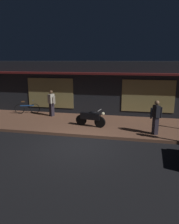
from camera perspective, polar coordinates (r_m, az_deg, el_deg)
The scene contains 7 objects.
ground_plane at distance 9.55m, azimuth -3.13°, elevation -8.92°, with size 60.00×60.00×0.00m, color black.
sidewalk_slab at distance 12.28m, azimuth 0.40°, elevation -3.31°, with size 18.00×4.00×0.15m, color brown.
storefront_building at distance 15.19m, azimuth 2.91°, elevation 6.66°, with size 18.00×3.30×3.60m.
motorcycle at distance 11.51m, azimuth 0.39°, elevation -1.51°, with size 1.69×0.62×0.97m.
bicycle_parked at distance 14.95m, azimuth -16.33°, elevation 0.95°, with size 1.59×0.61×0.91m.
person_photographer at distance 13.83m, azimuth -10.15°, elevation 2.49°, with size 0.60×0.43×1.67m.
person_bystander at distance 10.71m, azimuth 17.36°, elevation -1.21°, with size 0.59×0.44×1.67m.
Camera 1 is at (2.27, -8.51, 3.68)m, focal length 34.16 mm.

